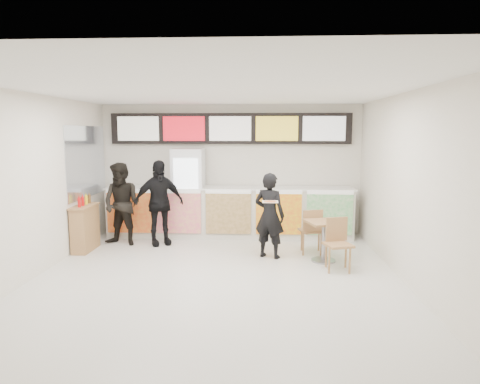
# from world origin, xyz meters

# --- Properties ---
(floor) EXTENTS (7.00, 7.00, 0.00)m
(floor) POSITION_xyz_m (0.00, 0.00, 0.00)
(floor) COLOR beige
(floor) RESTS_ON ground
(ceiling) EXTENTS (7.00, 7.00, 0.00)m
(ceiling) POSITION_xyz_m (0.00, 0.00, 3.00)
(ceiling) COLOR white
(ceiling) RESTS_ON wall_back
(wall_back) EXTENTS (6.00, 0.00, 6.00)m
(wall_back) POSITION_xyz_m (0.00, 3.50, 1.50)
(wall_back) COLOR silver
(wall_back) RESTS_ON floor
(wall_left) EXTENTS (0.00, 7.00, 7.00)m
(wall_left) POSITION_xyz_m (-3.00, 0.00, 1.50)
(wall_left) COLOR silver
(wall_left) RESTS_ON floor
(wall_right) EXTENTS (0.00, 7.00, 7.00)m
(wall_right) POSITION_xyz_m (3.00, 0.00, 1.50)
(wall_right) COLOR silver
(wall_right) RESTS_ON floor
(service_counter) EXTENTS (5.56, 0.77, 1.14)m
(service_counter) POSITION_xyz_m (0.00, 3.09, 0.57)
(service_counter) COLOR silver
(service_counter) RESTS_ON floor
(menu_board) EXTENTS (5.50, 0.14, 0.70)m
(menu_board) POSITION_xyz_m (0.00, 3.41, 2.45)
(menu_board) COLOR black
(menu_board) RESTS_ON wall_back
(drinks_fridge) EXTENTS (0.70, 0.67, 2.00)m
(drinks_fridge) POSITION_xyz_m (-0.93, 3.11, 1.00)
(drinks_fridge) COLOR white
(drinks_fridge) RESTS_ON floor
(mirror_panel) EXTENTS (0.01, 2.00, 1.50)m
(mirror_panel) POSITION_xyz_m (-2.99, 2.45, 1.75)
(mirror_panel) COLOR #B2B7BF
(mirror_panel) RESTS_ON wall_left
(customer_main) EXTENTS (0.70, 0.60, 1.62)m
(customer_main) POSITION_xyz_m (0.88, 1.50, 0.81)
(customer_main) COLOR black
(customer_main) RESTS_ON floor
(customer_left) EXTENTS (0.99, 0.86, 1.74)m
(customer_left) POSITION_xyz_m (-2.20, 2.26, 0.87)
(customer_left) COLOR black
(customer_left) RESTS_ON floor
(customer_mid) EXTENTS (1.14, 0.87, 1.80)m
(customer_mid) POSITION_xyz_m (-1.44, 2.32, 0.90)
(customer_mid) COLOR black
(customer_mid) RESTS_ON floor
(pizza_slice) EXTENTS (0.36, 0.36, 0.02)m
(pizza_slice) POSITION_xyz_m (0.88, 1.05, 1.16)
(pizza_slice) COLOR beige
(pizza_slice) RESTS_ON customer_main
(cafe_table) EXTENTS (0.86, 1.59, 0.90)m
(cafe_table) POSITION_xyz_m (1.87, 1.29, 0.52)
(cafe_table) COLOR #AD764F
(cafe_table) RESTS_ON floor
(condiment_ledge) EXTENTS (0.33, 0.82, 1.10)m
(condiment_ledge) POSITION_xyz_m (-2.82, 1.80, 0.47)
(condiment_ledge) COLOR #AD764F
(condiment_ledge) RESTS_ON floor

